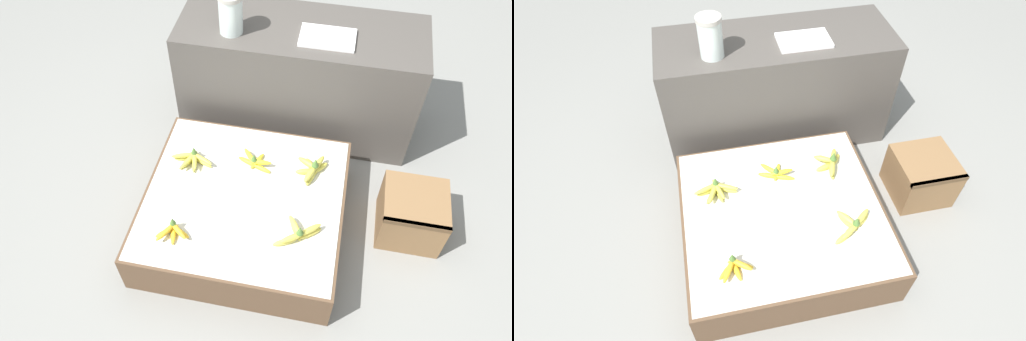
{
  "view_description": "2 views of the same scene",
  "coord_description": "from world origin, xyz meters",
  "views": [
    {
      "loc": [
        0.35,
        -1.42,
        2.28
      ],
      "look_at": [
        0.06,
        0.03,
        0.44
      ],
      "focal_mm": 35.0,
      "sensor_mm": 36.0,
      "label": 1
    },
    {
      "loc": [
        -0.3,
        -1.12,
        1.88
      ],
      "look_at": [
        -0.04,
        0.1,
        0.44
      ],
      "focal_mm": 28.0,
      "sensor_mm": 36.0,
      "label": 2
    }
  ],
  "objects": [
    {
      "name": "glass_jar",
      "position": [
        -0.22,
        0.73,
        0.8
      ],
      "size": [
        0.13,
        0.13,
        0.22
      ],
      "color": "silver",
      "rests_on": "back_vendor_table"
    },
    {
      "name": "back_vendor_table",
      "position": [
        0.15,
        0.84,
        0.35
      ],
      "size": [
        1.35,
        0.51,
        0.69
      ],
      "color": "#4C4742",
      "rests_on": "ground_plane"
    },
    {
      "name": "ground_plane",
      "position": [
        0.0,
        0.0,
        0.0
      ],
      "size": [
        10.0,
        10.0,
        0.0
      ],
      "primitive_type": "plane",
      "color": "gray"
    },
    {
      "name": "banana_bunch_middle_left",
      "position": [
        -0.31,
        0.17,
        0.29
      ],
      "size": [
        0.23,
        0.16,
        0.09
      ],
      "color": "gold",
      "rests_on": "display_platform"
    },
    {
      "name": "banana_bunch_front_left",
      "position": [
        -0.28,
        -0.28,
        0.28
      ],
      "size": [
        0.17,
        0.13,
        0.09
      ],
      "color": "gold",
      "rests_on": "display_platform"
    },
    {
      "name": "banana_bunch_front_midright",
      "position": [
        0.3,
        -0.18,
        0.29
      ],
      "size": [
        0.23,
        0.18,
        0.1
      ],
      "color": "#DBCC4C",
      "rests_on": "display_platform"
    },
    {
      "name": "foam_tray_white",
      "position": [
        0.29,
        0.77,
        0.7
      ],
      "size": [
        0.29,
        0.19,
        0.02
      ],
      "color": "white",
      "rests_on": "back_vendor_table"
    },
    {
      "name": "display_platform",
      "position": [
        0.0,
        0.0,
        0.13
      ],
      "size": [
        1.0,
        0.95,
        0.26
      ],
      "color": "brown",
      "rests_on": "ground_plane"
    },
    {
      "name": "wooden_crate",
      "position": [
        0.85,
        0.15,
        0.14
      ],
      "size": [
        0.32,
        0.32,
        0.27
      ],
      "color": "olive",
      "rests_on": "ground_plane"
    },
    {
      "name": "banana_bunch_middle_midleft",
      "position": [
        0.01,
        0.21,
        0.29
      ],
      "size": [
        0.19,
        0.14,
        0.09
      ],
      "color": "yellow",
      "rests_on": "display_platform"
    },
    {
      "name": "banana_bunch_middle_midright",
      "position": [
        0.31,
        0.22,
        0.29
      ],
      "size": [
        0.17,
        0.2,
        0.11
      ],
      "color": "gold",
      "rests_on": "display_platform"
    }
  ]
}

